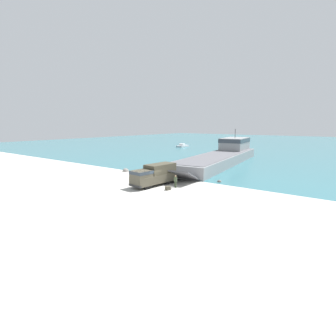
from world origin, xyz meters
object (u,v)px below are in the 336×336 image
at_px(soldier_on_ramp, 176,180).
at_px(cargo_crate, 168,188).
at_px(military_truck, 154,175).
at_px(moored_boat_a, 182,146).
at_px(landing_craft, 223,154).

xyz_separation_m(soldier_on_ramp, cargo_crate, (-0.08, -1.76, -0.79)).
distance_m(military_truck, moored_boat_a, 66.45).
bearing_deg(soldier_on_ramp, cargo_crate, -170.17).
distance_m(landing_craft, cargo_crate, 29.89).
bearing_deg(military_truck, landing_craft, -170.22).
distance_m(landing_craft, military_truck, 28.32).
relative_size(landing_craft, moored_boat_a, 7.72).
relative_size(military_truck, moored_boat_a, 1.43).
distance_m(military_truck, cargo_crate, 3.80).
relative_size(soldier_on_ramp, moored_boat_a, 0.33).
relative_size(landing_craft, soldier_on_ramp, 23.57).
bearing_deg(soldier_on_ramp, military_truck, 112.82).
relative_size(military_truck, cargo_crate, 12.13).
distance_m(landing_craft, moored_boat_a, 42.83).
bearing_deg(cargo_crate, landing_craft, 100.02).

